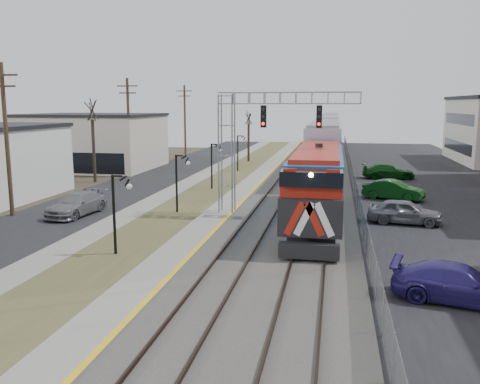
# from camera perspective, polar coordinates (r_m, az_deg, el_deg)

# --- Properties ---
(street_west) EXTENTS (7.00, 120.00, 0.04)m
(street_west) POSITION_cam_1_polar(r_m,az_deg,el_deg) (44.23, -13.60, -0.01)
(street_west) COLOR black
(street_west) RESTS_ON ground
(sidewalk) EXTENTS (2.00, 120.00, 0.08)m
(sidewalk) POSITION_cam_1_polar(r_m,az_deg,el_deg) (42.59, -8.06, -0.17)
(sidewalk) COLOR gray
(sidewalk) RESTS_ON ground
(grass_median) EXTENTS (4.00, 120.00, 0.06)m
(grass_median) POSITION_cam_1_polar(r_m,az_deg,el_deg) (41.74, -4.16, -0.32)
(grass_median) COLOR #494D29
(grass_median) RESTS_ON ground
(platform) EXTENTS (2.00, 120.00, 0.24)m
(platform) POSITION_cam_1_polar(r_m,az_deg,el_deg) (41.06, -0.11, -0.33)
(platform) COLOR gray
(platform) RESTS_ON ground
(ballast_bed) EXTENTS (8.00, 120.00, 0.20)m
(ballast_bed) POSITION_cam_1_polar(r_m,az_deg,el_deg) (40.45, 6.87, -0.59)
(ballast_bed) COLOR #595651
(ballast_bed) RESTS_ON ground
(parking_lot) EXTENTS (16.00, 120.00, 0.04)m
(parking_lot) POSITION_cam_1_polar(r_m,az_deg,el_deg) (41.47, 23.64, -1.21)
(parking_lot) COLOR black
(parking_lot) RESTS_ON ground
(platform_edge) EXTENTS (0.24, 120.00, 0.01)m
(platform_edge) POSITION_cam_1_polar(r_m,az_deg,el_deg) (40.89, 1.10, -0.20)
(platform_edge) COLOR gold
(platform_edge) RESTS_ON platform
(track_near) EXTENTS (1.58, 120.00, 0.15)m
(track_near) POSITION_cam_1_polar(r_m,az_deg,el_deg) (40.59, 4.05, -0.25)
(track_near) COLOR #2D2119
(track_near) RESTS_ON ballast_bed
(track_far) EXTENTS (1.58, 120.00, 0.15)m
(track_far) POSITION_cam_1_polar(r_m,az_deg,el_deg) (40.35, 9.00, -0.41)
(track_far) COLOR #2D2119
(track_far) RESTS_ON ballast_bed
(train) EXTENTS (3.00, 85.85, 5.33)m
(train) POSITION_cam_1_polar(r_m,az_deg,el_deg) (67.33, 9.79, 5.90)
(train) COLOR #1560AE
(train) RESTS_ON ground
(signal_gantry) EXTENTS (9.00, 1.07, 8.15)m
(signal_gantry) POSITION_cam_1_polar(r_m,az_deg,el_deg) (33.18, 1.40, 6.76)
(signal_gantry) COLOR gray
(signal_gantry) RESTS_ON ground
(lampposts) EXTENTS (0.14, 62.14, 4.00)m
(lampposts) POSITION_cam_1_polar(r_m,az_deg,el_deg) (25.86, -13.69, -2.43)
(lampposts) COLOR black
(lampposts) RESTS_ON ground
(utility_poles) EXTENTS (0.28, 80.28, 10.00)m
(utility_poles) POSITION_cam_1_polar(r_m,az_deg,el_deg) (36.49, -24.72, 5.22)
(utility_poles) COLOR #4C3823
(utility_poles) RESTS_ON ground
(fence) EXTENTS (0.04, 120.00, 1.60)m
(fence) POSITION_cam_1_polar(r_m,az_deg,el_deg) (40.28, 12.86, 0.20)
(fence) COLOR gray
(fence) RESTS_ON ground
(bare_trees) EXTENTS (12.30, 42.30, 5.95)m
(bare_trees) POSITION_cam_1_polar(r_m,az_deg,el_deg) (47.89, -13.09, 3.99)
(bare_trees) COLOR #382D23
(bare_trees) RESTS_ON ground
(car_lot_d) EXTENTS (5.23, 3.07, 1.42)m
(car_lot_d) POSITION_cam_1_polar(r_m,az_deg,el_deg) (20.92, 23.36, -9.55)
(car_lot_d) COLOR navy
(car_lot_d) RESTS_ON ground
(car_lot_e) EXTENTS (4.68, 2.38, 1.53)m
(car_lot_e) POSITION_cam_1_polar(r_m,az_deg,el_deg) (33.10, 17.99, -2.16)
(car_lot_e) COLOR slate
(car_lot_e) RESTS_ON ground
(car_lot_f) EXTENTS (4.85, 3.13, 1.51)m
(car_lot_f) POSITION_cam_1_polar(r_m,az_deg,el_deg) (41.15, 16.84, 0.16)
(car_lot_f) COLOR #0B3A10
(car_lot_f) RESTS_ON ground
(car_street_b) EXTENTS (2.60, 5.38, 1.51)m
(car_street_b) POSITION_cam_1_polar(r_m,az_deg,el_deg) (35.63, -17.88, -1.34)
(car_street_b) COLOR slate
(car_street_b) RESTS_ON ground
(car_lot_g) EXTENTS (5.22, 2.46, 1.47)m
(car_lot_g) POSITION_cam_1_polar(r_m,az_deg,el_deg) (52.68, 16.32, 2.20)
(car_lot_g) COLOR #0D4211
(car_lot_g) RESTS_ON ground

